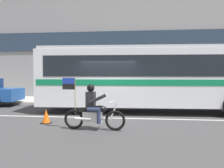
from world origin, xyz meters
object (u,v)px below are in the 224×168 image
Objects in this scene: motorcycle_with_rider at (93,110)px; fire_hydrant at (89,96)px; transit_bus at (158,75)px; traffic_cone at (46,117)px.

motorcycle_with_rider reaches higher than fire_hydrant.
fire_hydrant is at bearing 144.46° from transit_bus.
motorcycle_with_rider is 7.17m from fire_hydrant.
traffic_cone is at bearing -144.77° from transit_bus.
transit_bus is 5.74m from traffic_cone.
traffic_cone is at bearing -93.26° from fire_hydrant.
transit_bus is at bearing 35.23° from traffic_cone.
traffic_cone is (-2.03, 0.83, -0.41)m from motorcycle_with_rider.
transit_bus reaches higher than traffic_cone.
motorcycle_with_rider is 2.23m from traffic_cone.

